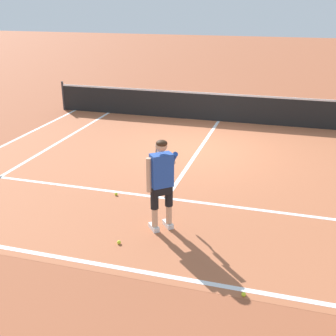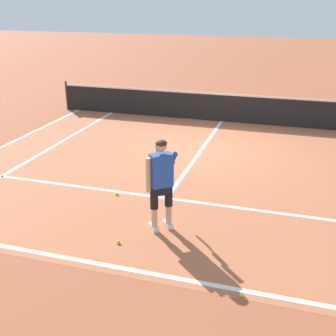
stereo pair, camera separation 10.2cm
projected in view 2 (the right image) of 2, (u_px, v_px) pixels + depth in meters
ground_plane at (202, 149)px, 11.99m from camera, size 80.00×80.00×0.00m
court_inner_surface at (189, 167)px, 10.71m from camera, size 10.98×9.42×0.00m
line_baseline at (117, 267)px, 6.70m from camera, size 10.98×0.10×0.01m
line_service at (167, 198)px, 9.03m from camera, size 8.23×0.10×0.01m
line_centre_service at (201, 150)px, 11.87m from camera, size 0.10×6.40×0.01m
line_singles_left at (45, 151)px, 11.83m from camera, size 0.10×9.02×0.01m
line_doubles_left at (3, 146)px, 12.21m from camera, size 0.10×9.02×0.01m
tennis_net at (222, 107)px, 14.54m from camera, size 11.96×0.08×1.07m
tennis_player at (161, 179)px, 7.49m from camera, size 0.68×1.19×1.71m
tennis_ball_near_feet at (118, 242)px, 7.35m from camera, size 0.07×0.07×0.07m
tennis_ball_by_baseline at (242, 295)px, 6.03m from camera, size 0.07×0.07×0.07m
tennis_ball_mid_court at (117, 194)px, 9.17m from camera, size 0.07×0.07×0.07m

